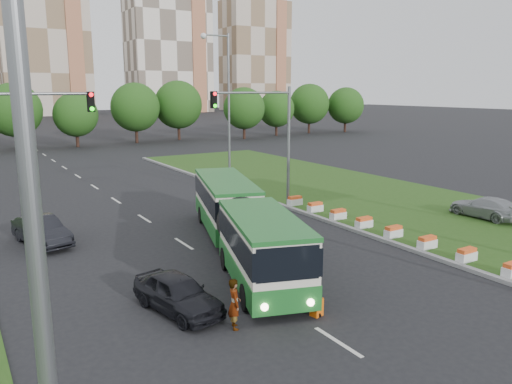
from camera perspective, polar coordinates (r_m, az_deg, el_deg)
ground at (r=22.60m, az=5.09°, el=-8.61°), size 360.00×360.00×0.00m
grass_median at (r=36.68m, az=13.92°, el=-0.86°), size 14.00×60.00×0.15m
median_kerb at (r=32.18m, az=5.20°, el=-2.27°), size 0.30×60.00×0.18m
lane_markings at (r=38.98m, az=-16.54°, el=-0.39°), size 0.20×100.00×0.01m
flower_planters at (r=27.35m, az=15.43°, el=-4.39°), size 1.10×18.10×0.60m
traffic_mast_median at (r=32.24m, az=1.40°, el=7.28°), size 5.76×0.32×8.00m
traffic_mast_left at (r=26.14m, az=-26.41°, el=5.05°), size 5.76×0.32×8.00m
street_lamps at (r=28.70m, az=-11.84°, el=7.80°), size 36.00×60.00×12.00m
tree_line at (r=75.51m, az=-14.32°, el=8.79°), size 120.00×8.00×9.00m
apartment_tower_ceast at (r=170.08m, az=-23.19°, el=16.56°), size 25.00×15.00×50.00m
apartment_tower_east at (r=180.84m, az=-10.02°, el=16.46°), size 27.00×15.00×47.00m
midrise_east at (r=196.41m, az=-0.12°, el=15.21°), size 24.00×14.00×40.00m
articulated_bus at (r=24.03m, az=-2.37°, el=-3.37°), size 2.45×15.72×2.59m
car_left_near at (r=18.34m, az=-8.94°, el=-11.34°), size 2.40×4.28×1.38m
car_left_far at (r=27.79m, az=-23.29°, el=-4.10°), size 2.48×4.61×1.44m
car_median at (r=33.31m, az=24.77°, el=-1.59°), size 1.80×4.43×1.29m
pedestrian at (r=16.88m, az=-2.48°, el=-12.63°), size 0.59×0.73×1.74m
shopping_trolley at (r=18.06m, az=6.95°, el=-12.92°), size 0.38×0.41×0.66m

